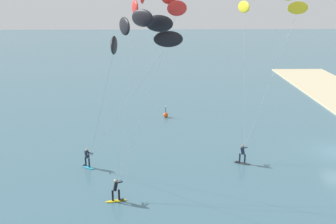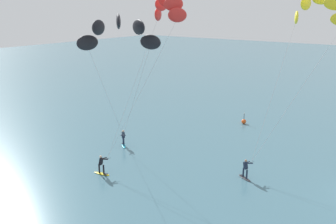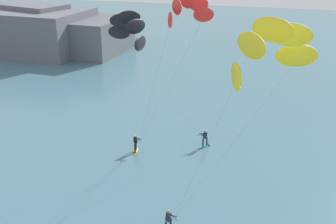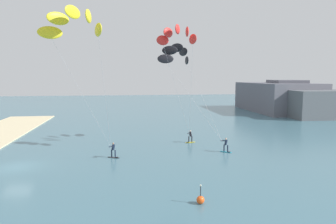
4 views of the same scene
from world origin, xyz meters
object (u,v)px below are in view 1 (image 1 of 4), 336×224
object	(u,v)px
marker_buoy	(166,115)
kitesurfer_nearshore	(270,4)
kitesurfer_far_out	(140,36)
kitesurfer_mid_water	(154,9)

from	to	relation	value
marker_buoy	kitesurfer_nearshore	bearing A→B (deg)	-130.96
kitesurfer_nearshore	marker_buoy	bearing A→B (deg)	49.04
kitesurfer_far_out	kitesurfer_nearshore	bearing A→B (deg)	-45.32
kitesurfer_nearshore	kitesurfer_far_out	world-z (taller)	kitesurfer_nearshore
kitesurfer_mid_water	marker_buoy	bearing A→B (deg)	-4.53
kitesurfer_nearshore	marker_buoy	world-z (taller)	kitesurfer_nearshore
kitesurfer_nearshore	kitesurfer_mid_water	size ratio (longest dim) A/B	1.01
kitesurfer_mid_water	marker_buoy	size ratio (longest dim) A/B	10.56
kitesurfer_far_out	kitesurfer_mid_water	bearing A→B (deg)	-11.02
kitesurfer_nearshore	marker_buoy	xyz separation A→B (m)	(7.91, 9.11, -12.66)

